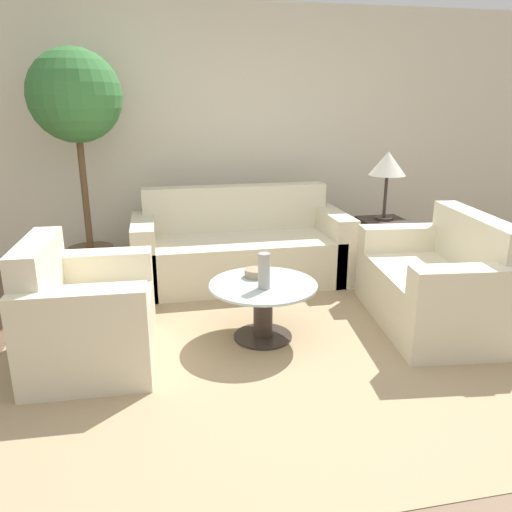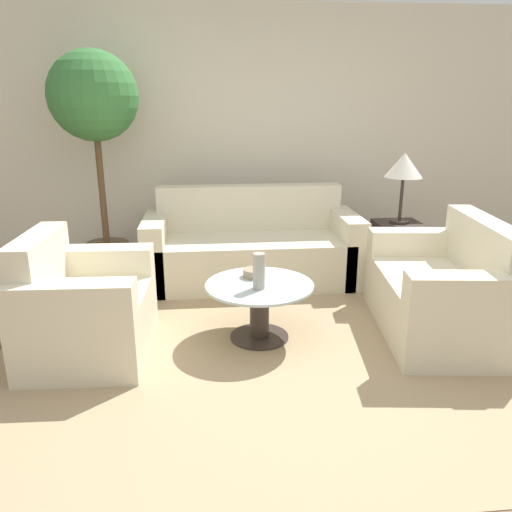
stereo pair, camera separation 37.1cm
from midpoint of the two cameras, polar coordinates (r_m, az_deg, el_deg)
The scene contains 12 objects.
ground_plane at distance 3.12m, azimuth 1.58°, elevation -14.77°, with size 14.00×14.00×0.00m, color brown.
wall_back at distance 5.39m, azimuth -5.22°, elevation 13.44°, with size 10.00×0.06×2.60m.
rug at distance 3.69m, azimuth -2.12°, elevation -9.31°, with size 3.62×3.41×0.01m.
sofa_main at distance 4.78m, azimuth -4.02°, elevation 0.65°, with size 1.99×0.83×0.87m.
armchair at distance 3.51m, azimuth -22.09°, elevation -6.84°, with size 0.80×0.98×0.84m.
loveseat at distance 4.00m, azimuth 17.79°, elevation -3.48°, with size 0.93×1.39×0.86m.
coffee_table at distance 3.58m, azimuth -2.17°, elevation -5.47°, with size 0.77×0.77×0.42m.
side_table at distance 5.01m, azimuth 12.10°, elevation 0.96°, with size 0.42×0.42×0.56m.
table_lamp at distance 4.85m, azimuth 12.69°, elevation 10.04°, with size 0.34×0.34×0.65m.
potted_plant at distance 4.83m, azimuth -21.97°, elevation 14.70°, with size 0.80×0.80×2.10m.
vase at distance 3.39m, azimuth -2.20°, elevation -1.78°, with size 0.08×0.08×0.25m.
bowl at distance 3.65m, azimuth -2.95°, elevation -1.99°, with size 0.16×0.16×0.06m.
Camera 1 is at (-0.80, -2.54, 1.66)m, focal length 35.00 mm.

